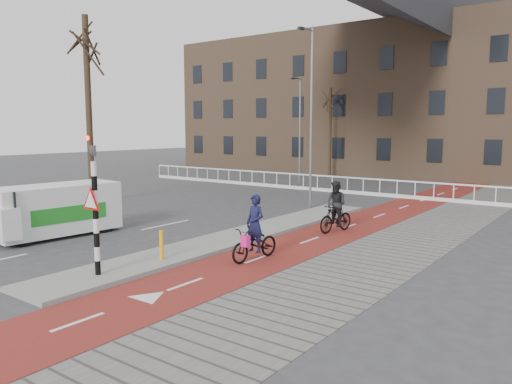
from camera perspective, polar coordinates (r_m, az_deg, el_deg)
The scene contains 15 objects.
ground at distance 14.29m, azimuth -9.57°, elevation -8.29°, with size 120.00×120.00×0.00m, color #38383A.
bike_lane at distance 21.60m, azimuth 12.88°, elevation -3.03°, with size 2.50×60.00×0.01m, color maroon.
sidewalk at distance 20.66m, azimuth 20.02°, elevation -3.76°, with size 3.00×60.00×0.01m, color slate.
curb_island at distance 17.61m, azimuth -1.74°, elevation -5.01°, with size 1.80×16.00×0.12m, color gray.
traffic_signal at distance 13.07m, azimuth -17.98°, elevation -1.09°, with size 0.80×0.80×3.68m.
bollard at distance 14.43m, azimuth -10.75°, elevation -5.98°, with size 0.12×0.12×0.83m, color #FAAA0D.
cyclist_near at distance 14.48m, azimuth -0.11°, elevation -5.32°, with size 0.83×1.88×1.91m.
cyclist_far at distance 18.56m, azimuth 9.13°, elevation -2.16°, with size 0.91×1.81×1.88m.
van at distance 19.04m, azimuth -21.89°, elevation -1.83°, with size 2.10×4.40×1.83m.
railing at distance 30.64m, azimuth 7.03°, elevation 0.69°, with size 28.00×0.10×0.99m.
townhouse_row at distance 43.66m, azimuth 19.56°, elevation 12.17°, with size 46.00×10.00×15.90m.
tree_left at distance 26.72m, azimuth -18.57°, elevation 8.78°, with size 0.31×0.31×9.34m, color black.
tree_mid at distance 40.08m, azimuth 8.46°, elevation 6.75°, with size 0.23×0.23×6.93m, color black.
streetlight_near at distance 23.79m, azimuth 6.33°, elevation 8.15°, with size 0.12×0.12×8.36m, color slate.
streetlight_left at distance 34.65m, azimuth 5.04°, elevation 6.96°, with size 0.12×0.12×7.22m, color slate.
Camera 1 is at (9.96, -9.50, 3.82)m, focal length 35.00 mm.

